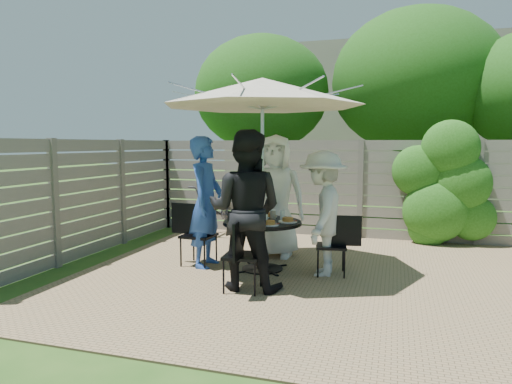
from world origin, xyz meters
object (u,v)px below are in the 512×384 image
(chair_front, at_px, (242,270))
(coffee_cup, at_px, (273,215))
(chair_left, at_px, (198,247))
(glass_back, at_px, (260,213))
(person_left, at_px, (206,202))
(umbrella, at_px, (263,92))
(plate_front, at_px, (256,224))
(syrup_jug, at_px, (259,215))
(plate_left, at_px, (238,218))
(glass_right, at_px, (282,216))
(person_right, at_px, (323,213))
(plate_extra, at_px, (270,223))
(glass_front, at_px, (265,219))
(chair_back, at_px, (277,239))
(person_front, at_px, (245,211))
(person_back, at_px, (276,196))
(plate_back, at_px, (268,215))
(chair_right, at_px, (332,258))
(patio_table, at_px, (262,236))
(plate_right, at_px, (288,220))
(glass_left, at_px, (242,216))
(bicycle, at_px, (218,209))

(chair_front, height_order, coffee_cup, chair_front)
(chair_left, height_order, glass_back, chair_left)
(person_left, bearing_deg, umbrella, -90.00)
(plate_front, bearing_deg, syrup_jug, 100.32)
(plate_left, distance_m, glass_right, 0.63)
(person_right, height_order, plate_extra, person_right)
(person_left, height_order, person_right, person_left)
(umbrella, xyz_separation_m, glass_front, (0.11, -0.26, -1.68))
(plate_left, relative_size, glass_front, 1.86)
(chair_front, distance_m, person_right, 1.40)
(chair_back, distance_m, chair_left, 1.36)
(person_right, relative_size, glass_back, 12.05)
(plate_left, bearing_deg, chair_back, 71.47)
(person_front, relative_size, plate_extra, 8.07)
(person_back, distance_m, plate_back, 0.52)
(umbrella, xyz_separation_m, syrup_jug, (-0.06, 0.05, -1.67))
(chair_front, relative_size, glass_back, 6.39)
(person_back, bearing_deg, plate_left, -113.45)
(person_left, bearing_deg, chair_right, -89.94)
(chair_front, xyz_separation_m, plate_back, (-0.05, 1.32, 0.46))
(plate_left, bearing_deg, glass_back, 47.49)
(person_back, xyz_separation_m, person_left, (-0.80, -0.86, -0.02))
(plate_left, bearing_deg, glass_front, -27.19)
(chair_back, bearing_deg, coffee_cup, 11.10)
(chair_right, relative_size, glass_back, 5.88)
(chair_back, relative_size, person_front, 0.43)
(patio_table, bearing_deg, plate_right, 1.99)
(plate_left, xyz_separation_m, glass_back, (0.25, 0.27, 0.05))
(person_back, bearing_deg, plate_right, -66.55)
(patio_table, distance_m, person_back, 0.95)
(person_right, xyz_separation_m, glass_left, (-1.09, -0.14, -0.07))
(person_right, relative_size, plate_extra, 7.03)
(chair_left, bearing_deg, plate_back, 26.37)
(person_front, xyz_separation_m, glass_right, (0.23, 0.94, -0.19))
(patio_table, distance_m, glass_front, 0.40)
(glass_front, xyz_separation_m, coffee_cup, (-0.02, 0.48, -0.01))
(chair_right, relative_size, plate_extra, 3.43)
(plate_extra, bearing_deg, person_right, 26.77)
(syrup_jug, relative_size, coffee_cup, 1.33)
(person_front, height_order, chair_right, person_front)
(person_back, distance_m, glass_right, 0.79)
(plate_right, height_order, plate_extra, same)
(plate_right, distance_m, syrup_jug, 0.43)
(coffee_cup, bearing_deg, plate_front, -97.79)
(person_back, relative_size, chair_left, 2.10)
(umbrella, height_order, person_front, umbrella)
(plate_right, bearing_deg, syrup_jug, 175.20)
(plate_left, distance_m, coffee_cup, 0.51)
(glass_front, height_order, bicycle, bicycle)
(person_front, distance_m, glass_back, 1.11)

